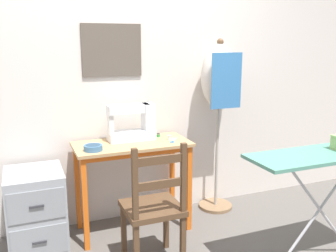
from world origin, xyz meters
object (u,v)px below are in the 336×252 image
wooden_chair (154,209)px  dress_form (219,85)px  thread_spool_near_machine (158,135)px  thread_spool_mid_table (169,138)px  sewing_machine (134,123)px  ironing_board (325,158)px  filing_cabinet (36,211)px  scissors (173,141)px  fabric_bowl (93,148)px

wooden_chair → dress_form: size_ratio=0.58×
thread_spool_near_machine → thread_spool_mid_table: bearing=-65.2°
sewing_machine → wooden_chair: (-0.07, -0.66, -0.47)m
thread_spool_near_machine → ironing_board: size_ratio=0.03×
filing_cabinet → ironing_board: bearing=-26.2°
scissors → wooden_chair: wooden_chair is taller
fabric_bowl → wooden_chair: wooden_chair is taller
filing_cabinet → thread_spool_near_machine: bearing=6.1°
thread_spool_mid_table → dress_form: 0.70m
thread_spool_mid_table → ironing_board: (0.80, -0.93, -0.00)m
thread_spool_near_machine → ironing_board: bearing=-50.8°
sewing_machine → wooden_chair: sewing_machine is taller
fabric_bowl → thread_spool_mid_table: (0.66, 0.08, -0.00)m
scissors → filing_cabinet: 1.20m
scissors → dress_form: size_ratio=0.09×
fabric_bowl → sewing_machine: bearing=26.6°
sewing_machine → scissors: 0.36m
thread_spool_mid_table → wooden_chair: 0.73m
fabric_bowl → filing_cabinet: 0.66m
dress_form → ironing_board: dress_form is taller
thread_spool_mid_table → fabric_bowl: bearing=-173.5°
thread_spool_near_machine → wooden_chair: 0.80m
filing_cabinet → fabric_bowl: bearing=-10.5°
sewing_machine → filing_cabinet: size_ratio=0.65×
fabric_bowl → thread_spool_near_machine: (0.60, 0.19, -0.01)m
filing_cabinet → wooden_chair: bearing=-36.0°
fabric_bowl → filing_cabinet: size_ratio=0.23×
scissors → ironing_board: size_ratio=0.13×
ironing_board → sewing_machine: bearing=135.7°
fabric_bowl → ironing_board: bearing=-30.3°
ironing_board → wooden_chair: bearing=161.5°
wooden_chair → filing_cabinet: size_ratio=1.48×
wooden_chair → filing_cabinet: wooden_chair is taller
ironing_board → filing_cabinet: bearing=153.8°
thread_spool_near_machine → filing_cabinet: bearing=-173.9°
scissors → dress_form: 0.71m
filing_cabinet → dress_form: 1.87m
sewing_machine → thread_spool_mid_table: bearing=-23.5°
filing_cabinet → sewing_machine: bearing=7.7°
fabric_bowl → filing_cabinet: bearing=169.5°
filing_cabinet → ironing_board: (1.90, -0.93, 0.47)m
dress_form → ironing_board: (0.25, -1.07, -0.41)m
scissors → wooden_chair: bearing=-125.3°
dress_form → wooden_chair: bearing=-142.2°
fabric_bowl → ironing_board: 1.69m
wooden_chair → dress_form: dress_form is taller
filing_cabinet → scissors: bearing=-2.9°
ironing_board → thread_spool_near_machine: bearing=129.2°
ironing_board → fabric_bowl: bearing=149.7°
fabric_bowl → dress_form: size_ratio=0.09×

